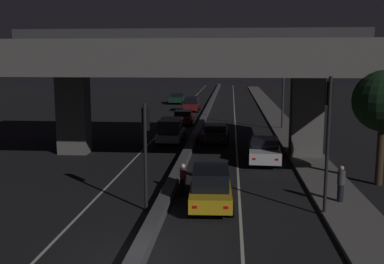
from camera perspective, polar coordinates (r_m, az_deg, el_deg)
name	(u,v)px	position (r m, az deg, el deg)	size (l,w,h in m)	color
ground_plane	(138,262)	(14.94, -6.86, -16.12)	(200.00, 200.00, 0.00)	black
lane_line_left_inner	(174,118)	(49.01, -2.33, 1.75)	(0.12, 126.00, 0.00)	beige
lane_line_right_inner	(235,119)	(48.62, 5.47, 1.66)	(0.12, 126.00, 0.00)	beige
median_divider	(204,117)	(48.67, 1.56, 1.96)	(0.55, 126.00, 0.43)	#4C4C51
sidewalk_right	(285,129)	(41.97, 11.75, 0.41)	(2.39, 126.00, 0.16)	#5B5956
elevated_overpass	(187,61)	(29.56, -0.60, 9.03)	(23.33, 12.57, 8.34)	#5B5956
traffic_light_left_of_median	(145,138)	(18.87, -5.93, -0.72)	(0.30, 0.49, 4.59)	black
traffic_light_right_of_median	(328,122)	(18.81, 16.90, 1.18)	(0.30, 0.49, 5.72)	black
street_lamp	(279,83)	(41.30, 11.00, 6.12)	(2.47, 0.32, 7.06)	#2D2D30
car_taxi_yellow_lead	(211,187)	(19.76, 2.39, -6.97)	(2.05, 4.26, 1.68)	gold
car_white_second	(264,150)	(28.33, 9.19, -2.28)	(2.18, 4.64, 1.56)	silver
car_black_third	(216,133)	(34.76, 3.02, -0.11)	(2.09, 4.62, 1.42)	black
car_silver_lead_oncoming	(171,130)	(34.76, -2.71, 0.25)	(1.98, 4.27, 1.83)	gray
car_dark_red_second_oncoming	(183,117)	(44.63, -1.12, 1.93)	(2.02, 4.44, 1.33)	#591414
car_dark_red_third_oncoming	(192,104)	(55.22, -0.03, 3.60)	(1.92, 3.96, 1.80)	#591414
car_dark_green_fourth_oncoming	(177,98)	(65.08, -1.91, 4.28)	(2.10, 4.07, 1.48)	black
motorcycle_black_filtering_near	(183,180)	(21.90, -1.16, -6.08)	(0.32, 1.85, 1.39)	black
pedestrian_on_sidewalk	(341,184)	(20.92, 18.38, -6.24)	(0.33, 0.33, 1.62)	black
roadside_tree_kerbside_near	(384,102)	(24.38, 23.17, 3.56)	(3.08, 3.08, 5.87)	#38281C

